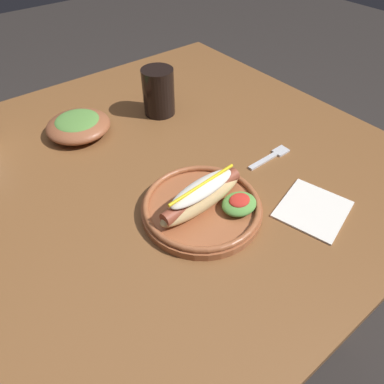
% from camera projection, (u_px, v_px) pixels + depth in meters
% --- Properties ---
extents(ground_plane, '(8.00, 8.00, 0.00)m').
position_uv_depth(ground_plane, '(164.00, 322.00, 1.29)').
color(ground_plane, '#2D2826').
extents(dining_table, '(1.11, 1.00, 0.74)m').
position_uv_depth(dining_table, '(149.00, 200.00, 0.84)').
color(dining_table, brown).
rests_on(dining_table, ground_plane).
extents(hot_dog_plate, '(0.23, 0.23, 0.08)m').
position_uv_depth(hot_dog_plate, '(204.00, 204.00, 0.66)').
color(hot_dog_plate, '#9E5633').
rests_on(hot_dog_plate, dining_table).
extents(fork, '(0.12, 0.03, 0.00)m').
position_uv_depth(fork, '(272.00, 156.00, 0.80)').
color(fork, silver).
rests_on(fork, dining_table).
extents(soda_cup, '(0.08, 0.08, 0.12)m').
position_uv_depth(soda_cup, '(158.00, 92.00, 0.90)').
color(soda_cup, black).
rests_on(soda_cup, dining_table).
extents(side_bowl, '(0.15, 0.15, 0.05)m').
position_uv_depth(side_bowl, '(78.00, 125.00, 0.86)').
color(side_bowl, brown).
rests_on(side_bowl, dining_table).
extents(napkin, '(0.16, 0.15, 0.00)m').
position_uv_depth(napkin, '(313.00, 209.00, 0.68)').
color(napkin, white).
rests_on(napkin, dining_table).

